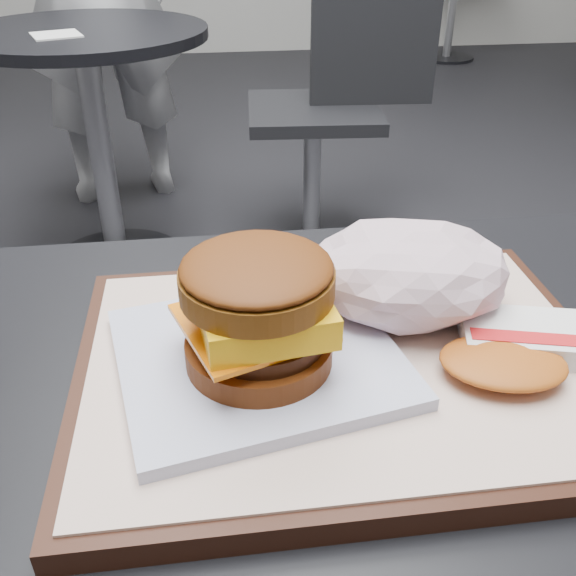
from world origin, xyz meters
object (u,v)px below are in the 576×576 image
(hash_brown, at_px, (515,348))
(crumpled_wrapper, at_px, (409,273))
(serving_tray, at_px, (342,366))
(neighbor_table, at_px, (93,100))
(breakfast_sandwich, at_px, (259,322))
(neighbor_chair, at_px, (334,96))

(hash_brown, xyz_separation_m, crumpled_wrapper, (-0.06, 0.07, 0.02))
(serving_tray, bearing_deg, neighbor_table, 104.44)
(crumpled_wrapper, bearing_deg, neighbor_table, 106.99)
(neighbor_table, bearing_deg, serving_tray, -75.56)
(breakfast_sandwich, relative_size, crumpled_wrapper, 1.41)
(breakfast_sandwich, distance_m, neighbor_chair, 1.77)
(crumpled_wrapper, xyz_separation_m, neighbor_chair, (0.27, 1.64, -0.31))
(breakfast_sandwich, xyz_separation_m, neighbor_chair, (0.39, 1.70, -0.32))
(neighbor_chair, bearing_deg, crumpled_wrapper, -99.43)
(serving_tray, height_order, breakfast_sandwich, breakfast_sandwich)
(hash_brown, bearing_deg, neighbor_table, 108.17)
(crumpled_wrapper, bearing_deg, breakfast_sandwich, -154.44)
(hash_brown, bearing_deg, breakfast_sandwich, 175.82)
(hash_brown, distance_m, neighbor_table, 1.71)
(crumpled_wrapper, relative_size, neighbor_chair, 0.18)
(hash_brown, relative_size, crumpled_wrapper, 0.82)
(neighbor_table, bearing_deg, hash_brown, -71.83)
(hash_brown, relative_size, neighbor_chair, 0.15)
(hash_brown, height_order, neighbor_chair, neighbor_chair)
(breakfast_sandwich, height_order, neighbor_table, breakfast_sandwich)
(serving_tray, height_order, crumpled_wrapper, crumpled_wrapper)
(breakfast_sandwich, bearing_deg, neighbor_chair, 76.95)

